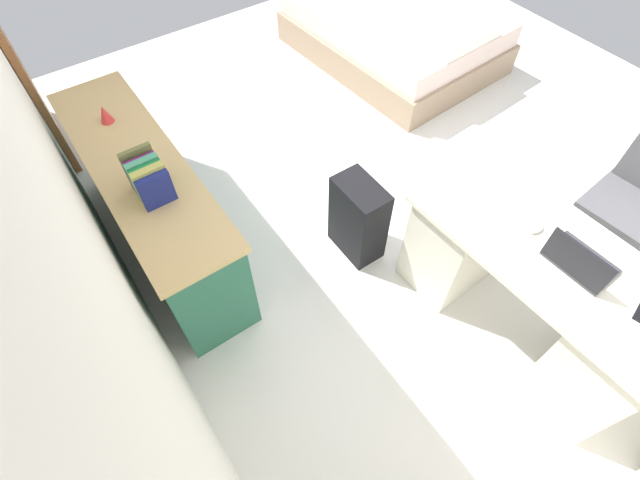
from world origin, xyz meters
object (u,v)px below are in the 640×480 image
at_px(desk, 529,289).
at_px(credenza, 155,206).
at_px(bed, 395,33).
at_px(laptop, 579,262).
at_px(figurine_small, 105,114).
at_px(suitcase_black, 358,219).
at_px(office_chair, 628,209).
at_px(computer_mouse, 536,227).

xyz_separation_m(desk, credenza, (1.76, 1.46, 0.00)).
relative_size(bed, laptop, 6.23).
bearing_deg(laptop, figurine_small, 32.50).
distance_m(suitcase_black, figurine_small, 1.67).
relative_size(laptop, figurine_small, 2.89).
xyz_separation_m(bed, suitcase_black, (-1.65, 1.74, 0.05)).
height_order(credenza, suitcase_black, credenza).
relative_size(credenza, bed, 0.91).
distance_m(office_chair, figurine_small, 3.27).
xyz_separation_m(laptop, computer_mouse, (0.26, -0.03, -0.03)).
relative_size(office_chair, computer_mouse, 9.40).
height_order(desk, credenza, credenza).
distance_m(desk, bed, 2.96).
distance_m(office_chair, computer_mouse, 0.99).
distance_m(desk, credenza, 2.29).
xyz_separation_m(desk, office_chair, (0.02, -0.95, 0.03)).
bearing_deg(figurine_small, computer_mouse, -143.71).
bearing_deg(laptop, office_chair, -82.20).
distance_m(office_chair, suitcase_black, 1.68).
bearing_deg(credenza, computer_mouse, -137.23).
xyz_separation_m(desk, bed, (2.65, -1.32, -0.15)).
xyz_separation_m(desk, suitcase_black, (1.00, 0.42, -0.10)).
bearing_deg(bed, office_chair, 171.87).
height_order(desk, laptop, laptop).
bearing_deg(suitcase_black, laptop, -159.22).
bearing_deg(credenza, bed, -72.35).
relative_size(office_chair, suitcase_black, 1.59).
bearing_deg(credenza, laptop, -142.07).
bearing_deg(desk, computer_mouse, -11.32).
bearing_deg(bed, credenza, 107.65).
bearing_deg(bed, laptop, 154.41).
distance_m(office_chair, laptop, 1.03).
xyz_separation_m(desk, computer_mouse, (0.15, -0.03, 0.37)).
relative_size(desk, suitcase_black, 2.47).
bearing_deg(laptop, computer_mouse, -6.87).
height_order(suitcase_black, laptop, laptop).
bearing_deg(office_chair, laptop, 97.80).
distance_m(bed, computer_mouse, 2.86).
relative_size(suitcase_black, computer_mouse, 5.92).
bearing_deg(credenza, office_chair, -125.94).
distance_m(credenza, suitcase_black, 1.30).
bearing_deg(bed, figurine_small, 99.46).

